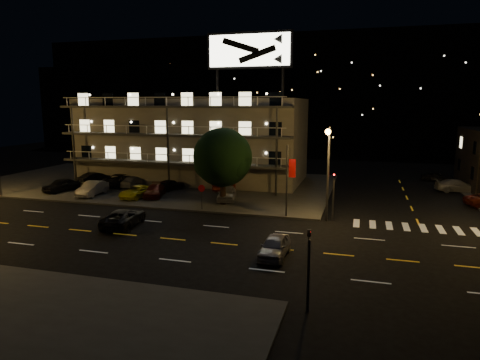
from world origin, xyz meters
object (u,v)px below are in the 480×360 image
(lot_car_2, at_px, (138,192))
(tree, at_px, (222,159))
(lot_car_7, at_px, (133,182))
(lot_car_4, at_px, (227,193))
(road_car_east, at_px, (275,246))
(road_car_west, at_px, (124,218))

(lot_car_2, bearing_deg, tree, 10.74)
(lot_car_2, bearing_deg, lot_car_7, 136.28)
(lot_car_4, xyz_separation_m, road_car_east, (7.91, -14.42, -0.20))
(lot_car_2, distance_m, road_car_east, 21.65)
(lot_car_7, bearing_deg, tree, 154.26)
(lot_car_2, xyz_separation_m, lot_car_7, (-3.51, 5.23, -0.00))
(lot_car_2, xyz_separation_m, road_car_east, (17.30, -13.02, -0.08))
(lot_car_2, distance_m, lot_car_4, 9.49)
(lot_car_4, relative_size, road_car_west, 0.85)
(lot_car_4, bearing_deg, lot_car_7, 151.09)
(lot_car_7, relative_size, road_car_east, 1.06)
(lot_car_2, relative_size, lot_car_4, 1.04)
(tree, bearing_deg, lot_car_7, 157.03)
(road_car_east, bearing_deg, lot_car_7, 140.00)
(road_car_west, bearing_deg, road_car_east, 157.73)
(tree, height_order, lot_car_7, tree)
(tree, height_order, lot_car_4, tree)
(road_car_east, bearing_deg, road_car_west, 166.02)
(tree, distance_m, lot_car_2, 10.23)
(lot_car_7, bearing_deg, road_car_east, 135.98)
(lot_car_4, bearing_deg, tree, -99.13)
(tree, height_order, road_car_east, tree)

